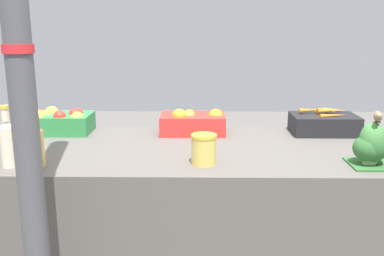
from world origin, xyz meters
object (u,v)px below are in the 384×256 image
Objects in this scene: juice_bottle_golden at (36,144)px; carrot_crate at (324,123)px; pickle_jar at (204,149)px; orange_crate at (193,122)px; juice_bottle_cloudy at (8,142)px; broccoli_pile at (372,146)px; sparrow_bird at (378,116)px; support_pole at (20,74)px; apple_crate at (57,121)px.

carrot_crate is at bearing 23.20° from juice_bottle_golden.
orange_crate is at bearing 95.32° from pickle_jar.
carrot_crate is 1.34× the size of juice_bottle_cloudy.
broccoli_pile is at bearing 1.27° from juice_bottle_cloudy.
orange_crate is at bearing -106.88° from sparrow_bird.
carrot_crate is at bearing 35.28° from support_pole.
broccoli_pile is 1.67× the size of sparrow_bird.
juice_bottle_golden reaches higher than broccoli_pile.
pickle_jar is (0.72, 0.05, -0.03)m from juice_bottle_golden.
orange_crate is 0.55m from pickle_jar.
carrot_crate is 0.61m from sparrow_bird.
broccoli_pile is 1.45m from juice_bottle_golden.
carrot_crate is at bearing -155.73° from sparrow_bird.
pickle_jar is at bearing 179.04° from broccoli_pile.
juice_bottle_cloudy is (-0.01, -0.60, 0.04)m from apple_crate.
support_pole is at bearing -165.18° from broccoli_pile.
juice_bottle_cloudy is at bearing -178.73° from broccoli_pile.
apple_crate is 1.67m from sparrow_bird.
carrot_crate is (1.30, 0.92, -0.38)m from support_pole.
broccoli_pile is (0.78, -0.56, 0.03)m from orange_crate.
juice_bottle_golden is (-0.67, -0.60, 0.04)m from orange_crate.
orange_crate is (0.77, 0.00, -0.01)m from apple_crate.
juice_bottle_cloudy is at bearing -91.32° from apple_crate.
pickle_jar is at bearing -33.69° from apple_crate.
support_pole is 19.23× the size of sparrow_bird.
sparrow_bird is (1.45, 0.02, 0.12)m from juice_bottle_golden.
sparrow_bird is (0.73, -0.03, 0.15)m from pickle_jar.
pickle_jar is (0.62, 0.37, -0.37)m from support_pole.
support_pole is 7.02× the size of orange_crate.
broccoli_pile is (1.35, 0.36, -0.35)m from support_pole.
carrot_crate is at bearing 94.28° from broccoli_pile.
orange_crate is 1.48× the size of juice_bottle_golden.
apple_crate is 1.00× the size of orange_crate.
apple_crate is 1.51m from carrot_crate.
sparrow_bird is at bearing -36.45° from orange_crate.
sparrow_bird is (0.05, -0.58, 0.17)m from carrot_crate.
broccoli_pile is (0.04, -0.57, 0.03)m from carrot_crate.
pickle_jar is at bearing 30.69° from support_pole.
orange_crate is 2.69× the size of pickle_jar.
juice_bottle_golden is at bearing -138.20° from orange_crate.
pickle_jar is (0.82, -0.55, -0.00)m from apple_crate.
orange_crate is at bearing 37.22° from juice_bottle_cloudy.
sparrow_bird reaches higher than broccoli_pile.
sparrow_bird is at bearing 0.76° from juice_bottle_golden.
sparrow_bird is (1.35, 0.34, -0.22)m from support_pole.
juice_bottle_golden is (-0.10, 0.32, -0.34)m from support_pole.
sparrow_bird reaches higher than carrot_crate.
juice_bottle_golden reaches higher than apple_crate.
juice_bottle_golden is 1.46m from sparrow_bird.
broccoli_pile reaches higher than orange_crate.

